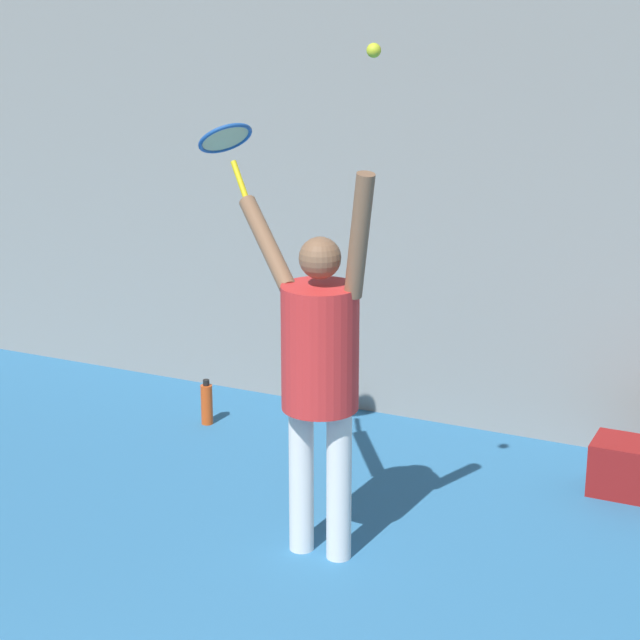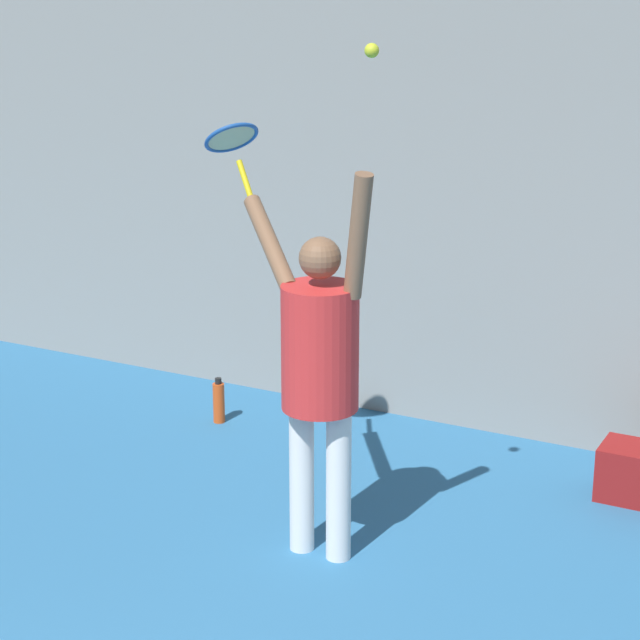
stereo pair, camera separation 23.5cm
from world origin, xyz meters
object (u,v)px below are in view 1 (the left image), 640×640
Objects in this scene: tennis_racket at (227,142)px; tennis_ball at (374,50)px; tennis_player at (319,361)px; water_bottle at (207,404)px.

tennis_ball is at bearing -26.50° from tennis_racket.
tennis_player is at bearing -30.03° from tennis_racket.
tennis_ball is at bearing -17.06° from tennis_player.
tennis_ball is 0.21× the size of water_bottle.
tennis_ball reaches higher than tennis_player.
tennis_racket is at bearing 149.97° from tennis_player.
water_bottle is (-1.46, 1.32, -0.92)m from tennis_player.
water_bottle is (-0.71, 0.88, -1.92)m from tennis_racket.
tennis_racket is at bearing -51.29° from water_bottle.
water_bottle is at bearing 128.71° from tennis_racket.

